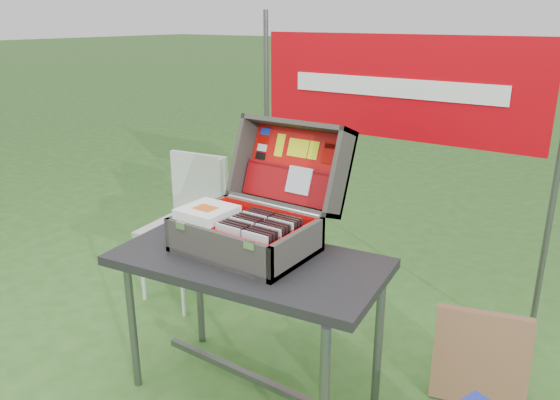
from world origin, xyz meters
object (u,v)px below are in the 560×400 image
Objects in this scene: suitcase at (253,192)px; chair at (180,231)px; cardboard_box at (480,358)px; table at (250,331)px.

suitcase reaches higher than chair.
chair is 2.04× the size of cardboard_box.
table is 0.61m from suitcase.
suitcase is 1.25m from cardboard_box.
chair reaches higher than table.
suitcase is 1.29× the size of cardboard_box.
table is 2.64× the size of cardboard_box.
table reaches higher than cardboard_box.
suitcase is at bearing -167.24° from cardboard_box.
table is at bearing -160.41° from cardboard_box.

